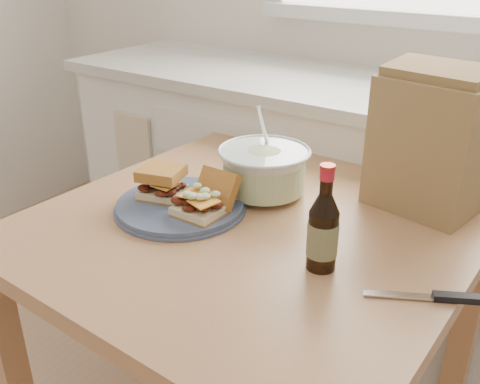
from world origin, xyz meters
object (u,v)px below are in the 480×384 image
Objects in this scene: plate at (180,206)px; beer_bottle at (323,231)px; dining_table at (252,264)px; coleslaw_bowl at (264,172)px; paper_bag at (428,146)px.

beer_bottle is at bearing -4.55° from plate.
dining_table is 4.19× the size of coleslaw_bowl.
coleslaw_bowl is 0.74× the size of paper_bag.
plate is at bearing -162.33° from dining_table.
beer_bottle is at bearing -18.97° from dining_table.
dining_table is at bearing -66.68° from coleslaw_bowl.
paper_bag is at bearing 36.67° from plate.
coleslaw_bowl reaches higher than dining_table.
beer_bottle reaches higher than dining_table.
coleslaw_bowl is at bearing -146.37° from paper_bag.
plate is 0.97× the size of paper_bag.
dining_table is 4.46× the size of beer_bottle.
plate is at bearing 158.22° from beer_bottle.
coleslaw_bowl is at bearing 114.92° from dining_table.
coleslaw_bowl is 1.06× the size of beer_bottle.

